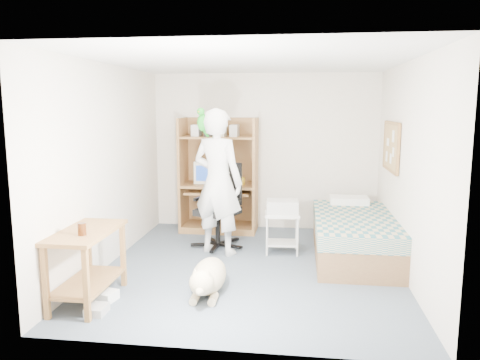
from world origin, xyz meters
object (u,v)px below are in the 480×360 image
Objects in this scene: office_chair at (220,217)px; person at (218,182)px; side_desk at (87,255)px; printer_cart at (282,227)px; bed at (354,236)px; computer_hutch at (219,180)px; dog at (208,277)px.

office_chair is 0.64m from person.
side_desk is 0.51× the size of person.
printer_cart is (1.90, 1.86, -0.13)m from side_desk.
person is (1.04, 1.76, 0.48)m from side_desk.
bed reaches higher than printer_cart.
dog is at bearing -82.79° from computer_hutch.
computer_hutch is at bearing 131.11° from printer_cart.
office_chair reaches higher than dog.
printer_cart is at bearing -45.64° from computer_hutch.
dog is at bearing 17.18° from side_desk.
dog is at bearing 117.00° from person.
computer_hutch reaches higher than side_desk.
printer_cart is (1.05, -1.07, -0.45)m from computer_hutch.
side_desk is 2.30m from office_chair.
person reaches higher than bed.
computer_hutch is 3.25× the size of printer_cart.
computer_hutch is 1.21m from person.
side_desk is 1.27m from dog.
person reaches higher than side_desk.
office_chair is 1.06× the size of dog.
side_desk is 0.85× the size of office_chair.
side_desk is 1.81× the size of printer_cart.
person is 1.06m from printer_cart.
person reaches higher than dog.
person is at bearing 59.47° from side_desk.
side_desk is at bearing 80.76° from person.
computer_hutch is 3.08m from side_desk.
person is (-1.81, -0.06, 0.69)m from bed.
dog is (-1.67, -1.45, -0.11)m from bed.
person reaches higher than printer_cart.
side_desk is at bearing -106.14° from computer_hutch.
person is (0.19, -1.18, 0.16)m from computer_hutch.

